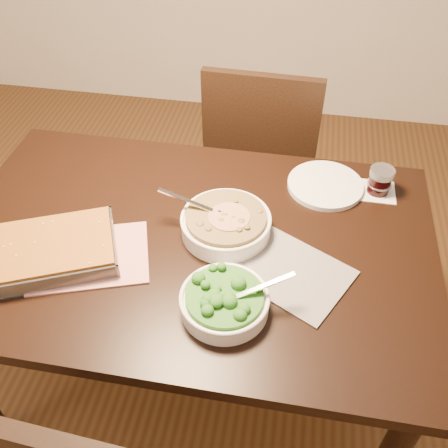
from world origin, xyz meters
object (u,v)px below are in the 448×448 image
Objects in this scene: stew_bowl at (226,223)px; wine_tumbler at (380,180)px; table at (191,260)px; broccoli_bowl at (224,301)px; dinner_plate at (325,185)px; chair_far at (262,153)px; baking_dish at (55,250)px.

stew_bowl is 3.40× the size of wine_tumbler.
broccoli_bowl reaches higher than table.
table is at bearing 122.22° from broccoli_bowl.
wine_tumbler is at bearing 29.48° from table.
stew_bowl is 1.21× the size of dinner_plate.
dinner_plate is at bearing 120.30° from chair_far.
dinner_plate is (0.38, 0.30, 0.10)m from table.
baking_dish is (-0.44, -0.18, -0.01)m from stew_bowl.
broccoli_bowl is at bearing -114.02° from dinner_plate.
wine_tumbler is (0.40, 0.53, 0.02)m from broccoli_bowl.
chair_far is (0.47, 0.89, -0.25)m from baking_dish.
chair_far is (0.03, 0.71, -0.26)m from stew_bowl.
wine_tumbler is at bearing 2.24° from dinner_plate.
stew_bowl reaches higher than wine_tumbler.
stew_bowl is 0.38m from dinner_plate.
stew_bowl is 1.18× the size of broccoli_bowl.
chair_far is at bearing 38.28° from baking_dish.
chair_far is (-0.25, 0.46, -0.23)m from dinner_plate.
baking_dish is at bearing -157.98° from stew_bowl.
baking_dish is 1.65× the size of dinner_plate.
dinner_plate is at bearing 7.34° from baking_dish.
stew_bowl is at bearing 89.56° from chair_far.
chair_far reaches higher than broccoli_bowl.
stew_bowl reaches higher than broccoli_bowl.
dinner_plate is 0.57m from chair_far.
broccoli_bowl is 0.66m from wine_tumbler.
table is 1.48× the size of chair_far.
table is 16.43× the size of wine_tumbler.
wine_tumbler is at bearing 30.70° from stew_bowl.
broccoli_bowl is 0.62× the size of baking_dish.
baking_dish is at bearing -153.48° from wine_tumbler.
table is at bearing -141.56° from dinner_plate.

